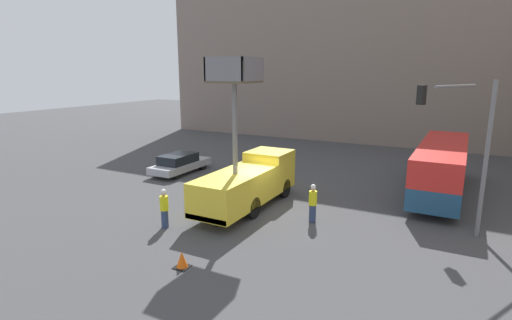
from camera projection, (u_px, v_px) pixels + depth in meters
ground_plane at (259, 210)px, 20.39m from camera, size 120.00×120.00×0.00m
building_backdrop_far at (378, 44)px, 40.91m from camera, size 44.00×10.00×19.37m
utility_truck at (248, 179)px, 20.53m from camera, size 2.23×7.41×7.57m
city_bus at (442, 165)px, 22.73m from camera, size 2.42×10.63×2.94m
traffic_light_pole at (463, 131)px, 17.13m from camera, size 3.16×2.91×6.62m
road_worker_near_truck at (164, 208)px, 17.96m from camera, size 0.38×0.38×1.81m
road_worker_directing at (313, 203)px, 18.61m from camera, size 0.38×0.38×1.85m
traffic_cone_near_truck at (182, 260)px, 14.39m from camera, size 0.54×0.54×0.62m
parked_car_curbside at (180, 163)px, 27.67m from camera, size 1.88×4.76×1.36m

